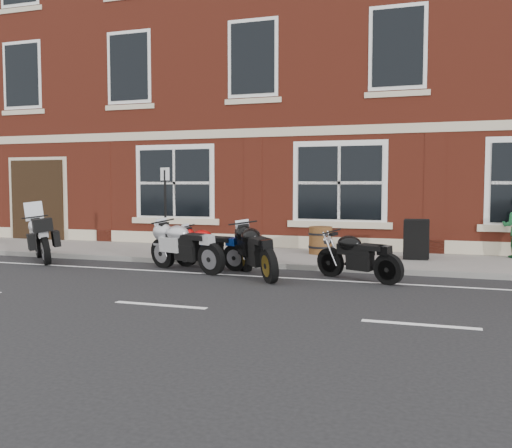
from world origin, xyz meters
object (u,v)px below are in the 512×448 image
Objects in this scene: moto_sport_red at (209,246)px; moto_touring_silver at (43,237)px; moto_sport_silver at (186,245)px; barrel_planter at (321,240)px; parking_sign at (165,206)px; moto_sport_black at (257,249)px; a_board_sign at (416,240)px; moto_naked_black at (358,255)px.

moto_touring_silver is at bearing 103.29° from moto_sport_red.
moto_sport_silver is 3.03× the size of barrel_planter.
parking_sign reaches higher than moto_sport_silver.
barrel_planter is at bearing -15.47° from moto_sport_silver.
moto_sport_black is (1.41, -0.76, 0.07)m from moto_sport_red.
moto_sport_silver is (-1.75, 0.22, 0.00)m from moto_sport_black.
moto_touring_silver is at bearing -171.08° from a_board_sign.
moto_touring_silver is at bearing -157.64° from barrel_planter.
barrel_planter is (-1.42, 3.11, -0.04)m from moto_naked_black.
moto_sport_silver is (4.16, -0.40, -0.02)m from moto_touring_silver.
parking_sign is at bearing -151.54° from barrel_planter.
moto_touring_silver reaches higher than moto_naked_black.
moto_sport_silver is at bearing 116.03° from moto_naked_black.
barrel_planter is 4.10m from parking_sign.
a_board_sign is 6.16m from parking_sign.
moto_sport_red is at bearing -128.74° from barrel_planter.
a_board_sign is at bearing 5.59° from moto_naked_black.
a_board_sign is at bearing 35.89° from parking_sign.
a_board_sign is at bearing 5.95° from moto_sport_black.
moto_sport_black is 4.20m from a_board_sign.
moto_sport_silver is at bearing 159.87° from moto_sport_red.
parking_sign is (3.04, 0.79, 0.80)m from moto_touring_silver.
moto_sport_red is at bearing 114.48° from moto_sport_black.
moto_sport_red is 0.91× the size of moto_sport_silver.
barrel_planter is at bearing 41.91° from moto_sport_black.
moto_sport_silver is 0.97× the size of parking_sign.
moto_sport_silver is 3.91m from barrel_planter.
a_board_sign is 1.38× the size of barrel_planter.
moto_touring_silver is 7.98m from moto_naked_black.
moto_sport_silver is at bearing -24.63° from parking_sign.
a_board_sign is at bearing -10.34° from barrel_planter.
parking_sign is (-1.12, 1.19, 0.82)m from moto_sport_silver.
barrel_planter is at bearing -23.17° from moto_touring_silver.
parking_sign is at bearing -171.35° from a_board_sign.
moto_naked_black is (7.97, -0.42, -0.09)m from moto_touring_silver.
moto_sport_red is at bearing -9.53° from moto_sport_silver.
moto_touring_silver is 2.40× the size of barrel_planter.
moto_sport_black reaches higher than moto_sport_red.
moto_touring_silver reaches higher than a_board_sign.
barrel_planter is (-2.43, 0.44, -0.13)m from a_board_sign.
moto_touring_silver reaches higher than moto_sport_red.
moto_naked_black is 1.89× the size of a_board_sign.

